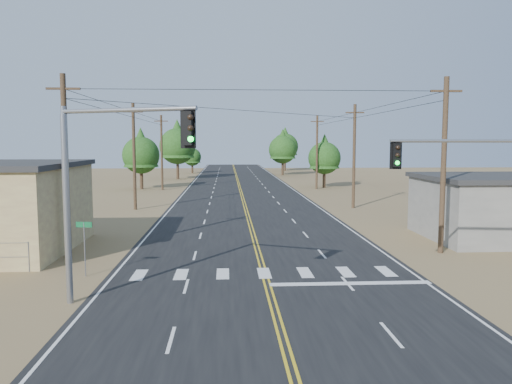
{
  "coord_description": "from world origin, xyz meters",
  "views": [
    {
      "loc": [
        -1.77,
        -15.6,
        6.31
      ],
      "look_at": [
        -0.11,
        12.85,
        3.5
      ],
      "focal_mm": 35.0,
      "sensor_mm": 36.0,
      "label": 1
    }
  ],
  "objects": [
    {
      "name": "utility_pole_left_mid",
      "position": [
        -10.5,
        32.0,
        5.12
      ],
      "size": [
        1.8,
        0.3,
        10.0
      ],
      "color": "#4C3826",
      "rests_on": "ground"
    },
    {
      "name": "utility_pole_left_far",
      "position": [
        -10.5,
        52.0,
        5.12
      ],
      "size": [
        1.8,
        0.3,
        10.0
      ],
      "color": "#4C3826",
      "rests_on": "ground"
    },
    {
      "name": "utility_pole_right_far",
      "position": [
        10.5,
        52.0,
        5.12
      ],
      "size": [
        1.8,
        0.3,
        10.0
      ],
      "color": "#4C3826",
      "rests_on": "ground"
    },
    {
      "name": "signal_mast_right",
      "position": [
        9.2,
        4.57,
        4.5
      ],
      "size": [
        6.14,
        0.47,
        6.57
      ],
      "rotation": [
        0.0,
        0.0,
        -0.04
      ],
      "color": "gray",
      "rests_on": "ground"
    },
    {
      "name": "tree_left_far",
      "position": [
        -9.0,
        88.92,
        3.76
      ],
      "size": [
        3.7,
        3.7,
        6.16
      ],
      "color": "#3F2D1E",
      "rests_on": "ground"
    },
    {
      "name": "tree_left_mid",
      "position": [
        -10.35,
        71.87,
        6.38
      ],
      "size": [
        6.26,
        6.26,
        10.43
      ],
      "color": "#3F2D1E",
      "rests_on": "ground"
    },
    {
      "name": "road",
      "position": [
        0.0,
        30.0,
        0.01
      ],
      "size": [
        15.0,
        200.0,
        0.02
      ],
      "primitive_type": "cube",
      "color": "black",
      "rests_on": "ground"
    },
    {
      "name": "tree_right_mid",
      "position": [
        9.13,
        81.68,
        5.55
      ],
      "size": [
        5.44,
        5.44,
        9.07
      ],
      "color": "#3F2D1E",
      "rests_on": "ground"
    },
    {
      "name": "utility_pole_right_mid",
      "position": [
        10.5,
        32.0,
        5.12
      ],
      "size": [
        1.8,
        0.3,
        10.0
      ],
      "color": "#4C3826",
      "rests_on": "ground"
    },
    {
      "name": "tree_right_near",
      "position": [
        11.95,
        54.06,
        4.65
      ],
      "size": [
        4.56,
        4.56,
        7.6
      ],
      "color": "#3F2D1E",
      "rests_on": "ground"
    },
    {
      "name": "tree_right_far",
      "position": [
        11.39,
        97.15,
        6.08
      ],
      "size": [
        5.96,
        5.96,
        9.94
      ],
      "color": "#3F2D1E",
      "rests_on": "ground"
    },
    {
      "name": "street_sign",
      "position": [
        -8.51,
        8.0,
        1.75
      ],
      "size": [
        0.77,
        0.16,
        2.61
      ],
      "rotation": [
        0.0,
        0.0,
        -0.17
      ],
      "color": "gray",
      "rests_on": "ground"
    },
    {
      "name": "utility_pole_right_near",
      "position": [
        10.5,
        12.0,
        5.12
      ],
      "size": [
        1.8,
        0.3,
        10.0
      ],
      "color": "#4C3826",
      "rests_on": "ground"
    },
    {
      "name": "tree_left_near",
      "position": [
        -13.5,
        53.42,
        5.15
      ],
      "size": [
        5.05,
        5.05,
        8.42
      ],
      "color": "#3F2D1E",
      "rests_on": "ground"
    },
    {
      "name": "utility_pole_left_near",
      "position": [
        -10.5,
        12.0,
        5.12
      ],
      "size": [
        1.8,
        0.3,
        10.0
      ],
      "color": "#4C3826",
      "rests_on": "ground"
    },
    {
      "name": "ground",
      "position": [
        0.0,
        0.0,
        0.0
      ],
      "size": [
        220.0,
        220.0,
        0.0
      ],
      "primitive_type": "plane",
      "color": "#90794D",
      "rests_on": "ground"
    },
    {
      "name": "signal_mast_left",
      "position": [
        -6.5,
        3.32,
        5.17
      ],
      "size": [
        5.37,
        2.61,
        7.71
      ],
      "rotation": [
        0.0,
        0.0,
        -0.42
      ],
      "color": "gray",
      "rests_on": "ground"
    }
  ]
}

